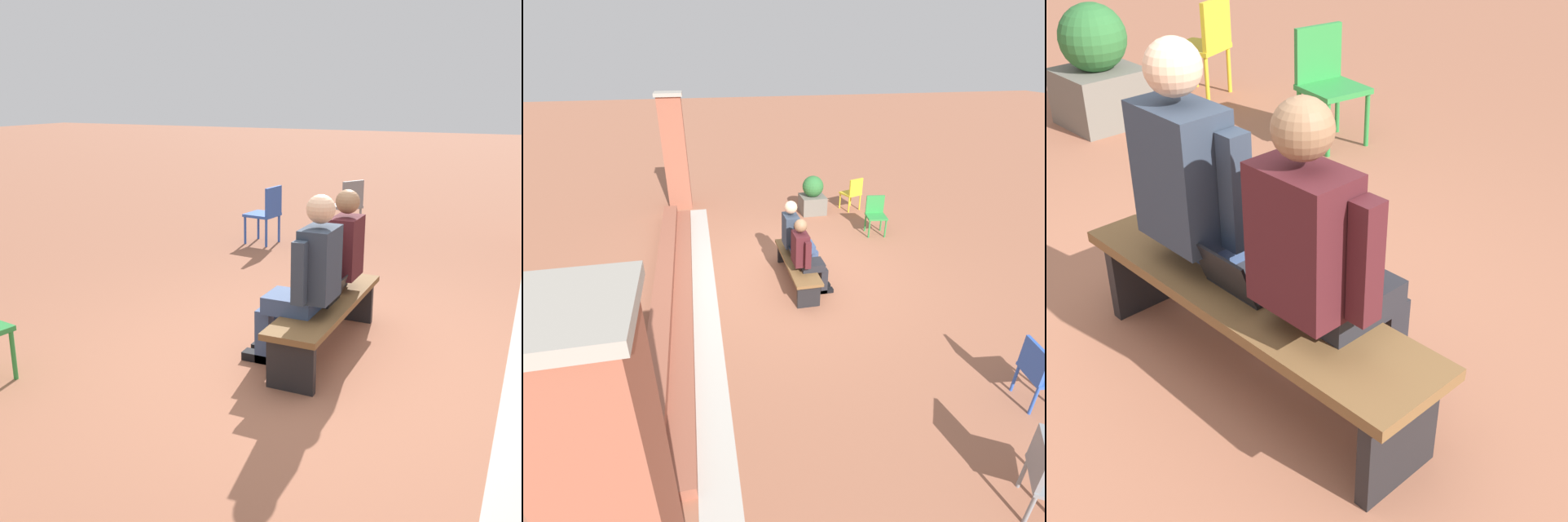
% 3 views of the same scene
% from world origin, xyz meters
% --- Properties ---
extents(ground_plane, '(60.00, 60.00, 0.00)m').
position_xyz_m(ground_plane, '(0.00, 0.00, 0.00)').
color(ground_plane, '#9E6047').
extents(bench, '(1.80, 0.44, 0.45)m').
position_xyz_m(bench, '(-0.23, -0.09, 0.35)').
color(bench, brown).
rests_on(bench, ground).
extents(person_student, '(0.54, 0.69, 1.34)m').
position_xyz_m(person_student, '(-0.59, -0.16, 0.72)').
color(person_student, '#232328').
rests_on(person_student, ground).
extents(person_adult, '(0.58, 0.73, 1.41)m').
position_xyz_m(person_adult, '(0.10, -0.16, 0.74)').
color(person_adult, '#384C75').
rests_on(person_adult, ground).
extents(laptop, '(0.32, 0.29, 0.21)m').
position_xyz_m(laptop, '(-0.20, -0.08, 0.50)').
color(laptop, black).
rests_on(laptop, bench).
extents(plastic_chair_near_bench_right, '(0.48, 0.48, 0.84)m').
position_xyz_m(plastic_chair_near_bench_right, '(1.52, -2.31, 0.48)').
color(plastic_chair_near_bench_right, '#2D893D').
rests_on(plastic_chair_near_bench_right, ground).
extents(plastic_chair_far_right, '(0.54, 0.54, 0.84)m').
position_xyz_m(plastic_chair_far_right, '(3.00, -2.33, 0.48)').
color(plastic_chair_far_right, gold).
rests_on(plastic_chair_far_right, ground).
extents(planter, '(0.60, 0.60, 0.94)m').
position_xyz_m(planter, '(3.04, -1.29, 0.44)').
color(planter, '#6B665B').
rests_on(planter, ground).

